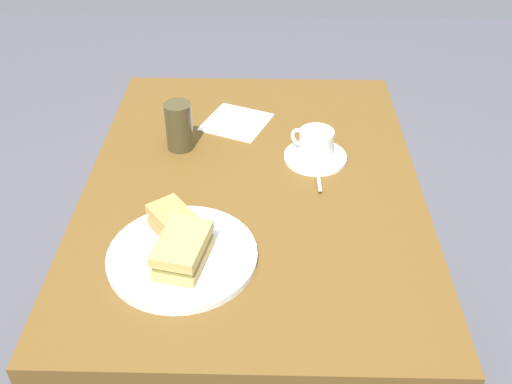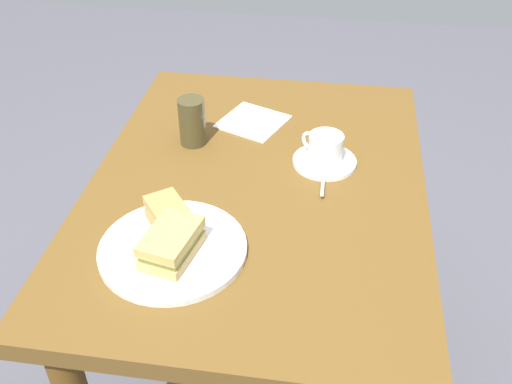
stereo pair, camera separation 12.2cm
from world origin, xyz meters
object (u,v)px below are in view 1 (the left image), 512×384
object	(u,v)px
sandwich_plate	(182,256)
drinking_glass	(179,126)
coffee_cup	(316,143)
spoon	(318,173)
dining_table	(253,222)
coffee_saucer	(315,157)
napkin	(236,122)
sandwich_front	(183,250)
sandwich_back	(176,225)

from	to	relation	value
sandwich_plate	drinking_glass	world-z (taller)	drinking_glass
coffee_cup	spoon	world-z (taller)	coffee_cup
dining_table	coffee_saucer	bearing A→B (deg)	122.59
coffee_cup	spoon	xyz separation A→B (m)	(0.08, 0.00, -0.03)
coffee_saucer	napkin	xyz separation A→B (m)	(-0.16, -0.19, -0.00)
spoon	drinking_glass	size ratio (longest dim) A/B	0.84
napkin	sandwich_plate	bearing A→B (deg)	-8.66
sandwich_front	coffee_saucer	world-z (taller)	sandwich_front
coffee_saucer	spoon	size ratio (longest dim) A/B	1.50
sandwich_back	drinking_glass	xyz separation A→B (m)	(-0.34, -0.04, 0.02)
coffee_cup	napkin	size ratio (longest dim) A/B	0.66
sandwich_back	napkin	bearing A→B (deg)	168.35
sandwich_front	coffee_saucer	xyz separation A→B (m)	(-0.37, 0.26, -0.04)
spoon	napkin	world-z (taller)	spoon
napkin	sandwich_back	bearing A→B (deg)	-11.65
coffee_cup	napkin	world-z (taller)	coffee_cup
coffee_cup	sandwich_front	bearing A→B (deg)	-35.59
dining_table	spoon	distance (m)	0.20
sandwich_back	napkin	size ratio (longest dim) A/B	0.88
sandwich_back	coffee_saucer	xyz separation A→B (m)	(-0.29, 0.29, -0.04)
drinking_glass	napkin	bearing A→B (deg)	132.39
coffee_cup	coffee_saucer	bearing A→B (deg)	55.88
coffee_saucer	spoon	distance (m)	0.08
sandwich_back	spoon	size ratio (longest dim) A/B	1.35
dining_table	spoon	bearing A→B (deg)	96.75
sandwich_front	coffee_saucer	size ratio (longest dim) A/B	0.96
coffee_cup	spoon	distance (m)	0.08
napkin	drinking_glass	distance (m)	0.18
coffee_cup	napkin	xyz separation A→B (m)	(-0.16, -0.19, -0.04)
dining_table	sandwich_back	distance (m)	0.29
sandwich_front	sandwich_back	size ratio (longest dim) A/B	1.07
sandwich_back	sandwich_front	bearing A→B (deg)	17.34
sandwich_plate	spoon	size ratio (longest dim) A/B	2.89
sandwich_back	drinking_glass	size ratio (longest dim) A/B	1.13
sandwich_front	napkin	bearing A→B (deg)	172.37
sandwich_back	dining_table	bearing A→B (deg)	144.46
spoon	drinking_glass	xyz separation A→B (m)	(-0.12, -0.32, 0.05)
dining_table	sandwich_front	size ratio (longest dim) A/B	7.14
drinking_glass	sandwich_plate	bearing A→B (deg)	7.62
coffee_cup	sandwich_plate	bearing A→B (deg)	-37.95
coffee_saucer	sandwich_front	bearing A→B (deg)	-35.83
coffee_cup	napkin	distance (m)	0.25
dining_table	spoon	size ratio (longest dim) A/B	10.32
dining_table	sandwich_plate	world-z (taller)	sandwich_plate
dining_table	sandwich_front	distance (m)	0.34
coffee_saucer	drinking_glass	distance (m)	0.33
sandwich_plate	sandwich_front	bearing A→B (deg)	15.89
coffee_saucer	napkin	size ratio (longest dim) A/B	0.98
sandwich_plate	spoon	xyz separation A→B (m)	(-0.27, 0.27, 0.01)
sandwich_front	napkin	distance (m)	0.53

